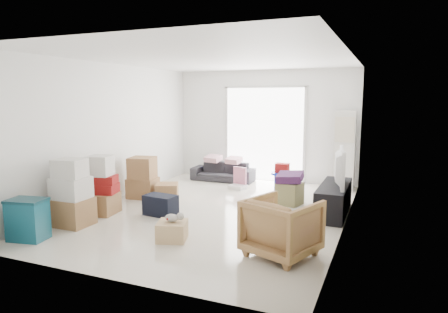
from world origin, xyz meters
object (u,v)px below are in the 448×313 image
storage_bins (28,219)px  wood_crate (172,231)px  tv_console (334,199)px  ottoman (290,194)px  ac_tower (344,151)px  television (335,181)px  armchair (282,224)px  kids_table (282,172)px  sofa (223,169)px

storage_bins → wood_crate: (1.92, 0.78, -0.17)m
tv_console → ottoman: 0.92m
storage_bins → ac_tower: bearing=52.7°
tv_console → television: 0.33m
storage_bins → wood_crate: bearing=22.1°
armchair → tv_console: bearing=-79.0°
television → kids_table: television is taller
tv_console → television: bearing=0.0°
television → tv_console: bearing=-0.0°
ac_tower → television: ac_tower is taller
armchair → ottoman: armchair is taller
ac_tower → ottoman: 2.00m
storage_bins → wood_crate: 2.08m
armchair → kids_table: size_ratio=1.35×
ac_tower → storage_bins: ac_tower is taller
ac_tower → tv_console: size_ratio=1.12×
tv_console → armchair: size_ratio=1.86×
television → kids_table: (-1.26, 1.29, -0.15)m
armchair → ottoman: 2.57m
ottoman → wood_crate: size_ratio=1.04×
ac_tower → tv_console: ac_tower is taller
storage_bins → ottoman: size_ratio=1.42×
tv_console → television: size_ratio=1.39×
ac_tower → ottoman: ac_tower is taller
ottoman → storage_bins: bearing=-132.2°
ottoman → kids_table: (-0.40, 0.98, 0.23)m
armchair → storage_bins: armchair is taller
television → kids_table: bearing=36.4°
tv_console → armchair: 2.25m
ottoman → tv_console: bearing=-19.6°
tv_console → television: (0.00, 0.00, 0.33)m
sofa → kids_table: kids_table is taller
tv_console → wood_crate: bearing=-131.2°
ac_tower → armchair: ac_tower is taller
ac_tower → sofa: (-2.85, -0.15, -0.58)m
ac_tower → storage_bins: size_ratio=2.90×
television → armchair: 2.25m
tv_console → sofa: (-2.90, 1.86, 0.04)m
television → armchair: size_ratio=1.34×
ac_tower → wood_crate: bearing=-114.3°
wood_crate → kids_table: bearing=78.6°
television → wood_crate: television is taller
sofa → tv_console: bearing=-34.1°
television → wood_crate: bearing=130.7°
ac_tower → television: 2.03m
television → ac_tower: bearing=-6.7°
sofa → storage_bins: 5.01m
ac_tower → armchair: (-0.33, -4.23, -0.46)m
tv_console → wood_crate: (-1.98, -2.26, -0.12)m
sofa → wood_crate: bearing=-78.7°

